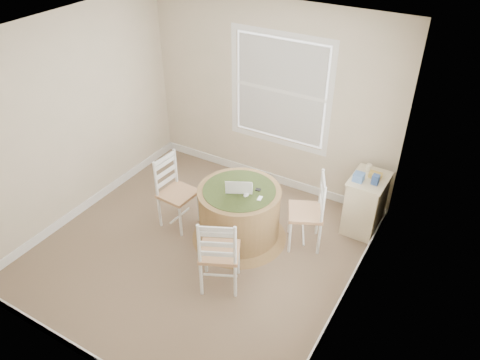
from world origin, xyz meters
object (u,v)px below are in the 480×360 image
Objects in this scene: chair_left at (178,193)px; laptop at (239,188)px; chair_right at (305,212)px; round_table at (239,212)px; corner_chest at (365,203)px; chair_near at (220,252)px.

chair_left reaches higher than laptop.
chair_left is at bearing -98.78° from chair_right.
corner_chest is (1.27, 0.95, -0.01)m from round_table.
laptop is at bearing -92.51° from chair_right.
chair_right is (1.54, 0.46, 0.00)m from chair_left.
chair_left is 2.35m from corner_chest.
chair_near is 2.04m from corner_chest.
chair_left is at bearing -150.83° from corner_chest.
round_table is 1.59m from corner_chest.
chair_left is (-0.80, -0.16, 0.08)m from round_table.
laptop is (0.00, -0.01, 0.35)m from round_table.
laptop is at bearing -100.17° from chair_near.
chair_left is 1.00× the size of chair_right.
laptop is 1.63m from corner_chest.
round_table is 1.25× the size of chair_near.
corner_chest is (2.07, 1.11, -0.09)m from chair_left.
round_table is 0.83m from chair_near.
chair_left is 2.36× the size of laptop.
corner_chest is (0.53, 0.65, -0.09)m from chair_right.
laptop is at bearing -75.59° from chair_left.
round_table is 1.25× the size of chair_left.
chair_left reaches higher than round_table.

